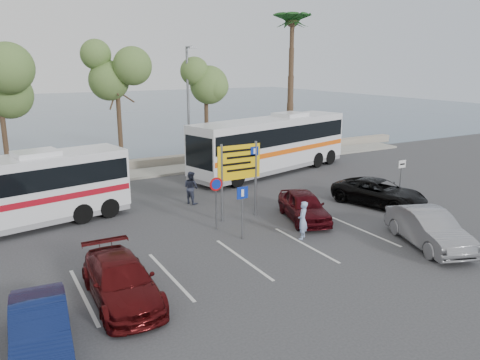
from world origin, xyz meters
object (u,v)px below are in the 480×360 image
direction_sign (239,168)px  car_red (304,206)px  coach_bus_right (271,146)px  pedestrian_far (191,188)px  car_blue (40,328)px  car_silver_b (429,228)px  pedestrian_near (303,220)px  street_lamp_right (189,102)px  car_maroon (121,281)px  suv_black (379,192)px  coach_bus_left (0,198)px

direction_sign → car_red: 3.49m
coach_bus_right → pedestrian_far: coach_bus_right is taller
car_blue → pedestrian_far: 13.13m
car_silver_b → pedestrian_near: pedestrian_near is taller
direction_sign → car_red: bearing=-34.2°
street_lamp_right → car_blue: bearing=-124.1°
coach_bus_right → pedestrian_near: size_ratio=7.82×
coach_bus_right → car_maroon: coach_bus_right is taller
car_red → pedestrian_near: size_ratio=2.47×
direction_sign → coach_bus_right: bearing=48.0°
pedestrian_near → pedestrian_far: bearing=-115.1°
car_silver_b → suv_black: bearing=83.4°
car_red → street_lamp_right: bearing=110.0°
street_lamp_right → coach_bus_right: (4.50, -3.11, -2.81)m
coach_bus_left → pedestrian_near: bearing=-32.6°
street_lamp_right → suv_black: size_ratio=1.68×
street_lamp_right → car_red: street_lamp_right is taller
coach_bus_left → car_blue: bearing=-88.4°
street_lamp_right → suv_black: (5.30, -12.02, -3.94)m
street_lamp_right → coach_bus_left: 14.04m
coach_bus_right → suv_black: 9.01m
coach_bus_left → car_silver_b: size_ratio=2.51×
street_lamp_right → car_red: (0.50, -12.02, -3.92)m
coach_bus_right → suv_black: coach_bus_right is taller
car_blue → car_silver_b: size_ratio=0.89×
coach_bus_left → car_silver_b: bearing=-34.3°
street_lamp_right → pedestrian_near: size_ratio=4.97×
pedestrian_near → coach_bus_left: bearing=-73.9°
street_lamp_right → pedestrian_far: (-3.00, -7.02, -3.75)m
coach_bus_left → pedestrian_far: coach_bus_left is taller
coach_bus_left → car_red: size_ratio=2.79×
street_lamp_right → car_silver_b: (2.90, -17.02, -3.87)m
coach_bus_left → car_red: coach_bus_left is taller
coach_bus_left → coach_bus_right: size_ratio=0.88×
pedestrian_near → street_lamp_right: bearing=-135.4°
car_blue → direction_sign: bearing=40.1°
car_red → suv_black: bearing=17.6°
direction_sign → car_silver_b: (4.90, -6.70, -1.70)m
direction_sign → pedestrian_far: (-1.00, 3.30, -1.58)m
street_lamp_right → car_silver_b: street_lamp_right is taller
direction_sign → pedestrian_near: bearing=-74.5°
car_maroon → car_silver_b: 12.01m
car_maroon → pedestrian_near: (8.00, 1.49, 0.15)m
coach_bus_left → coach_bus_right: coach_bus_right is taller
coach_bus_right → suv_black: bearing=-84.9°
car_blue → car_maroon: size_ratio=0.87×
direction_sign → coach_bus_left: 10.36m
coach_bus_left → car_maroon: (2.78, -8.39, -0.92)m
pedestrian_far → coach_bus_right: bearing=-85.7°
car_red → pedestrian_near: 2.43m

